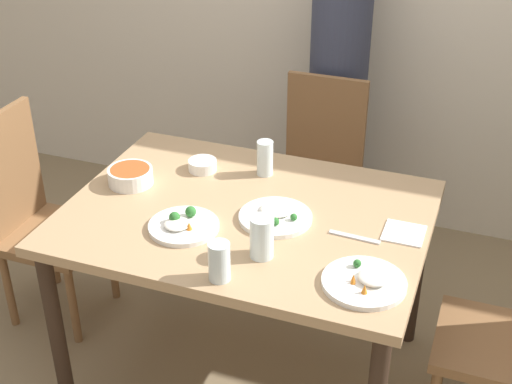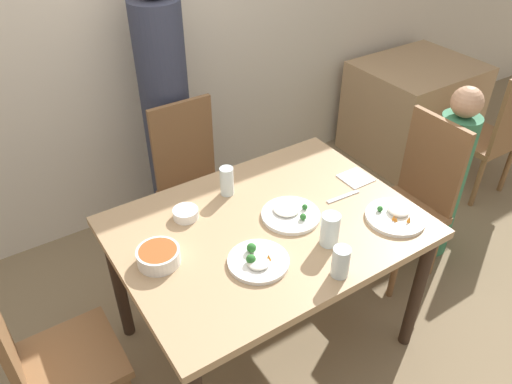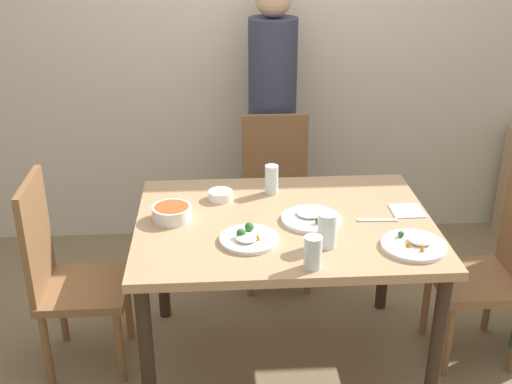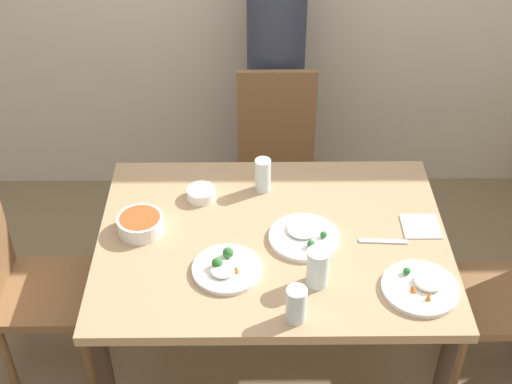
# 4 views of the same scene
# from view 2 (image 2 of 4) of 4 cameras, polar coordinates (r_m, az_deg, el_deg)

# --- Properties ---
(ground_plane) EXTENTS (10.00, 10.00, 0.00)m
(ground_plane) POSITION_cam_2_polar(r_m,az_deg,el_deg) (2.76, 1.09, -16.08)
(ground_plane) COLOR #847051
(wall_back) EXTENTS (10.00, 0.06, 2.70)m
(wall_back) POSITION_cam_2_polar(r_m,az_deg,el_deg) (3.07, -14.42, 19.51)
(wall_back) COLOR beige
(wall_back) RESTS_ON ground_plane
(dining_table) EXTENTS (1.31, 0.96, 0.77)m
(dining_table) POSITION_cam_2_polar(r_m,az_deg,el_deg) (2.25, 1.29, -5.38)
(dining_table) COLOR tan
(dining_table) RESTS_ON ground_plane
(chair_adult_spot) EXTENTS (0.40, 0.40, 0.96)m
(chair_adult_spot) POSITION_cam_2_polar(r_m,az_deg,el_deg) (2.95, -7.09, 1.27)
(chair_adult_spot) COLOR brown
(chair_adult_spot) RESTS_ON ground_plane
(chair_child_spot) EXTENTS (0.40, 0.40, 0.96)m
(chair_child_spot) POSITION_cam_2_polar(r_m,az_deg,el_deg) (2.94, 17.49, -0.59)
(chair_child_spot) COLOR brown
(chair_child_spot) RESTS_ON ground_plane
(chair_empty_left) EXTENTS (0.40, 0.40, 0.96)m
(chair_empty_left) POSITION_cam_2_polar(r_m,az_deg,el_deg) (2.22, -22.90, -16.98)
(chair_empty_left) COLOR brown
(chair_empty_left) RESTS_ON ground_plane
(person_adult) EXTENTS (0.28, 0.28, 1.67)m
(person_adult) POSITION_cam_2_polar(r_m,az_deg,el_deg) (3.04, -10.14, 8.51)
(person_adult) COLOR #33384C
(person_adult) RESTS_ON ground_plane
(person_child) EXTENTS (0.21, 0.21, 1.10)m
(person_child) POSITION_cam_2_polar(r_m,az_deg,el_deg) (3.11, 20.87, 1.36)
(person_child) COLOR #387F56
(person_child) RESTS_ON ground_plane
(bowl_curry) EXTENTS (0.17, 0.17, 0.06)m
(bowl_curry) POSITION_cam_2_polar(r_m,az_deg,el_deg) (2.03, -11.08, -7.18)
(bowl_curry) COLOR white
(bowl_curry) RESTS_ON dining_table
(plate_rice_adult) EXTENTS (0.25, 0.25, 0.06)m
(plate_rice_adult) POSITION_cam_2_polar(r_m,az_deg,el_deg) (2.00, 0.22, -7.86)
(plate_rice_adult) COLOR white
(plate_rice_adult) RESTS_ON dining_table
(plate_rice_child) EXTENTS (0.26, 0.26, 0.05)m
(plate_rice_child) POSITION_cam_2_polar(r_m,az_deg,el_deg) (2.23, 3.94, -2.52)
(plate_rice_child) COLOR white
(plate_rice_child) RESTS_ON dining_table
(plate_noodles) EXTENTS (0.27, 0.27, 0.05)m
(plate_noodles) POSITION_cam_2_polar(r_m,az_deg,el_deg) (2.30, 15.69, -2.64)
(plate_noodles) COLOR white
(plate_noodles) RESTS_ON dining_table
(bowl_rice_small) EXTENTS (0.11, 0.11, 0.04)m
(bowl_rice_small) POSITION_cam_2_polar(r_m,az_deg,el_deg) (2.24, -8.04, -2.42)
(bowl_rice_small) COLOR white
(bowl_rice_small) RESTS_ON dining_table
(glass_water_tall) EXTENTS (0.06, 0.06, 0.14)m
(glass_water_tall) POSITION_cam_2_polar(r_m,az_deg,el_deg) (2.34, -3.36, 1.26)
(glass_water_tall) COLOR silver
(glass_water_tall) RESTS_ON dining_table
(glass_water_short) EXTENTS (0.08, 0.08, 0.15)m
(glass_water_short) POSITION_cam_2_polar(r_m,az_deg,el_deg) (2.08, 8.46, -4.27)
(glass_water_short) COLOR silver
(glass_water_short) RESTS_ON dining_table
(glass_water_center) EXTENTS (0.07, 0.07, 0.13)m
(glass_water_center) POSITION_cam_2_polar(r_m,az_deg,el_deg) (1.95, 9.66, -7.88)
(glass_water_center) COLOR silver
(glass_water_center) RESTS_ON dining_table
(napkin_folded) EXTENTS (0.14, 0.14, 0.01)m
(napkin_folded) POSITION_cam_2_polar(r_m,az_deg,el_deg) (2.52, 11.33, 1.58)
(napkin_folded) COLOR white
(napkin_folded) RESTS_ON dining_table
(fork_steel) EXTENTS (0.18, 0.03, 0.01)m
(fork_steel) POSITION_cam_2_polar(r_m,az_deg,el_deg) (2.38, 9.92, -0.53)
(fork_steel) COLOR silver
(fork_steel) RESTS_ON dining_table
(background_table) EXTENTS (0.88, 0.73, 0.74)m
(background_table) POSITION_cam_2_polar(r_m,az_deg,el_deg) (4.19, 17.36, 9.01)
(background_table) COLOR tan
(background_table) RESTS_ON ground_plane
(chair_background) EXTENTS (0.40, 0.40, 0.96)m
(chair_background) POSITION_cam_2_polar(r_m,az_deg,el_deg) (3.79, 25.55, 6.18)
(chair_background) COLOR brown
(chair_background) RESTS_ON ground_plane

